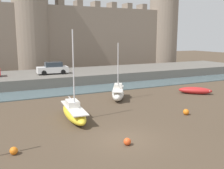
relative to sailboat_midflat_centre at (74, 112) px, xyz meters
The scene contains 11 objects.
ground_plane 5.57m from the sailboat_midflat_centre, 72.71° to the right, with size 160.00×160.00×0.00m, color #4C3D2D.
water_channel 10.62m from the sailboat_midflat_centre, 81.08° to the left, with size 80.00×4.50×0.10m, color slate.
quay_road 17.81m from the sailboat_midflat_centre, 84.70° to the left, with size 68.41×10.00×1.34m, color #666059.
castle 30.09m from the sailboat_midflat_centre, 86.78° to the left, with size 63.27×6.86×20.57m.
sailboat_midflat_centre is the anchor object (origin of this frame).
sailboat_foreground_left 7.59m from the sailboat_midflat_centre, 36.08° to the left, with size 3.09×4.21×5.79m.
rowboat_near_channel_right 15.52m from the sailboat_midflat_centre, 11.39° to the left, with size 3.58×3.30×0.78m.
mooring_buoy_mid_mud 6.29m from the sailboat_midflat_centre, 77.25° to the right, with size 0.45×0.45×0.45m, color #E04C1E.
mooring_buoy_off_centre 9.20m from the sailboat_midflat_centre, 17.84° to the right, with size 0.49×0.49×0.49m, color orange.
mooring_buoy_near_channel 6.65m from the sailboat_midflat_centre, 136.90° to the right, with size 0.44×0.44×0.44m, color orange.
car_quay_west 16.71m from the sailboat_midflat_centre, 82.31° to the left, with size 4.17×2.01×1.62m.
Camera 1 is at (-7.44, -13.72, 6.39)m, focal length 42.00 mm.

